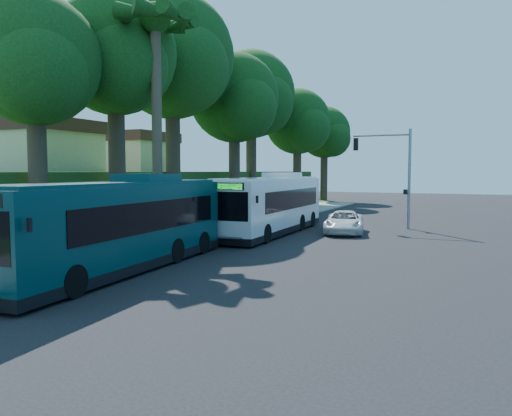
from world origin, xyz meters
The scene contains 19 objects.
ground centered at (0.00, 0.00, 0.00)m, with size 140.00×140.00×0.00m, color black.
sidewalk centered at (-7.30, 0.00, 0.06)m, with size 4.50×70.00×0.12m, color gray.
red_curb centered at (-5.00, -4.00, 0.07)m, with size 0.25×30.00×0.13m, color #A1111B.
grass_verge centered at (-13.00, 5.00, 0.03)m, with size 8.00×70.00×0.06m, color #234719.
bus_shelter centered at (-7.26, -2.86, 1.81)m, with size 3.20×1.51×2.55m.
stop_sign_pole centered at (-5.40, -5.00, 2.08)m, with size 0.35×0.06×3.17m.
traffic_signal_pole centered at (3.78, 10.00, 4.42)m, with size 4.10×0.30×7.00m.
palm_tree centered at (-8.20, -1.50, 12.38)m, with size 4.20×4.20×14.40m.
hillside_backdrop centered at (-26.30, 15.10, 2.44)m, with size 24.00×60.00×8.80m.
tree_0 centered at (-12.40, -0.02, 11.20)m, with size 8.40×8.00×15.70m.
tree_1 centered at (-13.37, 7.98, 12.73)m, with size 10.50×10.00×18.26m.
tree_2 centered at (-11.89, 15.98, 10.48)m, with size 8.82×8.40×15.12m.
tree_3 centered at (-13.88, 23.98, 11.98)m, with size 10.08×9.60×17.28m.
tree_4 centered at (-11.40, 31.98, 9.73)m, with size 8.40×8.00×14.14m.
tree_5 centered at (-10.41, 39.99, 8.96)m, with size 7.35×7.00×12.86m.
tree_6 centered at (-12.91, -6.01, 9.71)m, with size 7.56×7.20×13.74m.
white_bus centered at (-2.97, 3.66, 1.93)m, with size 3.36×13.38×3.96m.
teal_bus centered at (-3.81, -10.17, 1.92)m, with size 3.84×13.38×3.94m.
pickup centered at (1.34, 5.66, 0.73)m, with size 2.41×5.24×1.45m, color white.
Camera 1 is at (9.60, -26.17, 4.04)m, focal length 35.00 mm.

